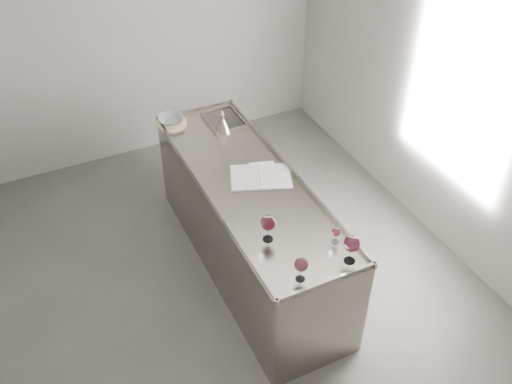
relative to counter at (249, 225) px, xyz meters
name	(u,v)px	position (x,y,z in m)	size (l,w,h in m)	color
room_shell	(200,172)	(-0.50, -0.30, 0.93)	(4.54, 5.04, 2.84)	#4B4946
counter	(249,225)	(0.00, 0.00, 0.00)	(0.77, 2.42, 0.97)	gray
wine_glass_left	(301,265)	(-0.14, -1.08, 0.60)	(0.09, 0.09, 0.18)	white
wine_glass_middle	(268,223)	(-0.16, -0.65, 0.62)	(0.11, 0.11, 0.21)	white
wine_glass_right	(352,244)	(0.24, -1.08, 0.62)	(0.11, 0.11, 0.22)	white
wine_glass_small	(336,232)	(0.25, -0.88, 0.56)	(0.06, 0.06, 0.13)	white
notebook	(261,177)	(0.11, 0.01, 0.47)	(0.57, 0.49, 0.02)	white
loose_paper_top	(264,172)	(0.16, 0.05, 0.47)	(0.21, 0.30, 0.00)	silver
trivet	(171,123)	(-0.28, 1.08, 0.48)	(0.28, 0.28, 0.02)	beige
ceramic_bowl	(171,120)	(-0.28, 1.08, 0.52)	(0.22, 0.22, 0.05)	gray
wine_funnel	(223,125)	(0.10, 0.77, 0.53)	(0.15, 0.15, 0.22)	gray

